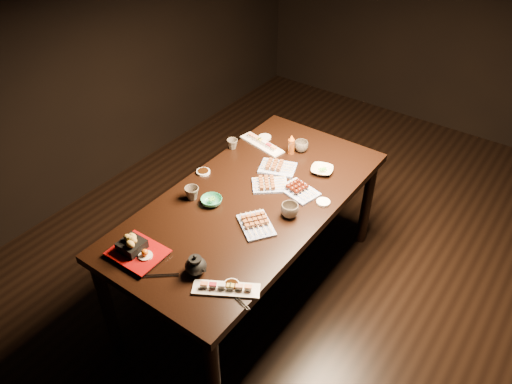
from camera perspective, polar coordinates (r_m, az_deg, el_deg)
ground at (r=3.51m, az=6.61°, el=-9.34°), size 5.00×5.00×0.00m
dining_table at (r=3.15m, az=-0.54°, el=-6.12°), size 1.01×1.85×0.75m
sushi_platter_near at (r=2.40m, az=-3.44°, el=-10.80°), size 0.32×0.24×0.04m
sushi_platter_far at (r=3.37m, az=0.68°, el=5.68°), size 0.35×0.16×0.04m
yakitori_plate_center at (r=2.99m, az=1.61°, el=1.09°), size 0.26×0.25×0.05m
yakitori_plate_right at (r=2.70m, az=0.02°, el=-3.51°), size 0.27×0.26×0.06m
yakitori_plate_left at (r=3.13m, az=2.50°, el=3.08°), size 0.27×0.23×0.06m
tsukune_plate at (r=2.95m, az=4.98°, el=0.39°), size 0.25×0.20×0.06m
edamame_bowl_green at (r=2.87m, az=-5.10°, el=-1.03°), size 0.13×0.13×0.04m
edamame_bowl_cream at (r=3.13m, az=7.54°, el=2.49°), size 0.17×0.17×0.03m
tempura_tray at (r=2.60m, az=-13.45°, el=-6.22°), size 0.28×0.22×0.10m
teacup_near_left at (r=2.91m, az=-7.34°, el=-0.14°), size 0.11×0.11×0.08m
teacup_mid_right at (r=2.77m, az=3.87°, el=-2.11°), size 0.12×0.12×0.08m
teacup_far_left at (r=3.33m, az=-2.72°, el=5.51°), size 0.09×0.09×0.07m
teacup_far_right at (r=3.31m, az=5.20°, el=5.22°), size 0.12×0.12×0.07m
teapot at (r=2.46m, az=-6.92°, el=-8.17°), size 0.14×0.14×0.11m
condiment_bottle at (r=3.27m, az=4.06°, el=5.47°), size 0.06×0.06×0.14m
sauce_dish_west at (r=3.12m, az=-6.05°, el=2.29°), size 0.10×0.10×0.02m
sauce_dish_east at (r=2.90m, az=7.69°, el=-1.17°), size 0.11×0.11×0.01m
sauce_dish_se at (r=2.42m, az=-2.81°, el=-10.62°), size 0.10×0.10×0.01m
sauce_dish_nw at (r=3.45m, az=1.01°, el=6.26°), size 0.12×0.12×0.02m
chopsticks_near at (r=2.51m, az=-11.13°, el=-9.36°), size 0.17×0.14×0.01m
chopsticks_se at (r=2.38m, az=-2.41°, el=-11.85°), size 0.20×0.07×0.01m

